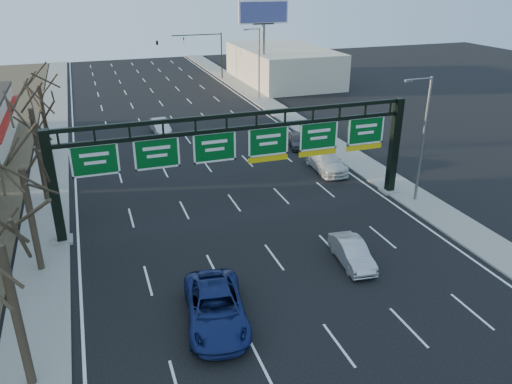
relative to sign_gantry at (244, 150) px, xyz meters
name	(u,v)px	position (x,y,z in m)	size (l,w,h in m)	color
ground	(287,275)	(-0.16, -8.00, -4.63)	(160.00, 160.00, 0.00)	black
sidewalk_left	(49,175)	(-12.96, 12.00, -4.57)	(3.00, 120.00, 0.12)	gray
sidewalk_right	(330,143)	(12.64, 12.00, -4.57)	(3.00, 120.00, 0.12)	gray
lane_markings	(202,158)	(-0.16, 12.00, -4.62)	(21.60, 120.00, 0.01)	white
sign_gantry	(244,150)	(0.00, 0.00, 0.00)	(24.60, 1.20, 7.20)	black
building_right_distant	(283,65)	(19.84, 42.00, -2.13)	(12.00, 20.00, 5.00)	beige
tree_gantry	(18,150)	(-12.96, -3.00, 2.48)	(3.60, 3.60, 8.48)	#32261B
tree_mid	(28,94)	(-12.96, 7.00, 3.23)	(3.60, 3.60, 9.24)	#32261B
tree_far	(36,73)	(-12.96, 17.00, 2.86)	(3.60, 3.60, 8.86)	#32261B
streetlight_near	(422,134)	(12.31, -2.00, 0.45)	(2.15, 0.22, 9.00)	slate
streetlight_far	(258,60)	(12.31, 32.00, 0.45)	(2.15, 0.22, 9.00)	slate
billboard_right	(263,23)	(14.84, 36.98, 4.43)	(7.00, 0.50, 12.00)	slate
traffic_signal_mast	(182,45)	(5.53, 47.00, 0.87)	(10.16, 0.54, 7.00)	black
car_blue_suv	(216,308)	(-4.92, -10.63, -3.81)	(2.74, 5.93, 1.65)	navy
car_silver_sedan	(352,253)	(3.79, -8.07, -3.95)	(1.43, 4.11, 1.35)	#ABABB0
car_white_wagon	(326,161)	(9.07, 5.75, -3.84)	(2.21, 5.43, 1.58)	silver
car_grey_far	(297,140)	(9.24, 12.23, -3.95)	(1.60, 3.97, 1.35)	#414346
car_silver_distant	(160,126)	(-2.34, 21.07, -3.91)	(1.53, 4.39, 1.45)	silver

